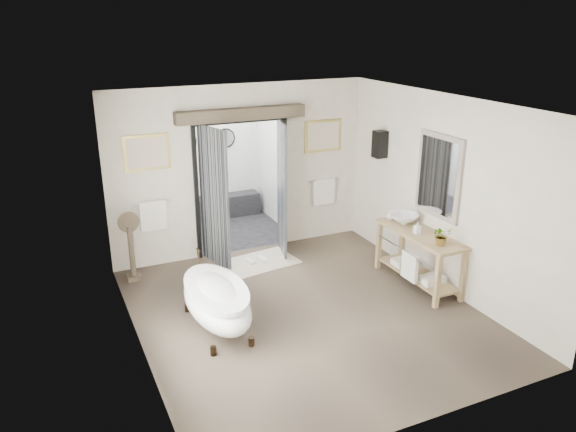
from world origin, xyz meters
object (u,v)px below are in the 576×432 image
(clawfoot_tub, at_px, (217,300))
(rug, at_px, (260,262))
(vanity, at_px, (418,254))
(basin, at_px, (404,219))

(clawfoot_tub, relative_size, rug, 1.41)
(vanity, distance_m, basin, 0.61)
(rug, bearing_deg, basin, -34.85)
(vanity, relative_size, rug, 1.33)
(clawfoot_tub, distance_m, vanity, 3.19)
(clawfoot_tub, height_order, basin, basin)
(vanity, distance_m, rug, 2.63)
(clawfoot_tub, xyz_separation_m, basin, (3.21, 0.38, 0.52))
(clawfoot_tub, distance_m, basin, 3.27)
(clawfoot_tub, xyz_separation_m, rug, (1.30, 1.71, -0.40))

